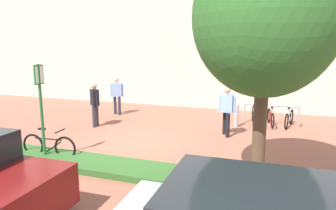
# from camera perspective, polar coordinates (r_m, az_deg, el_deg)

# --- Properties ---
(ground_plane) EXTENTS (60.00, 60.00, 0.00)m
(ground_plane) POSITION_cam_1_polar(r_m,az_deg,el_deg) (10.01, -6.43, -7.15)
(ground_plane) COLOR #9E5B47
(building_facade) EXTENTS (28.00, 1.20, 10.00)m
(building_facade) POSITION_cam_1_polar(r_m,az_deg,el_deg) (16.33, 4.60, 17.51)
(building_facade) COLOR beige
(building_facade) RESTS_ON ground
(planter_strip) EXTENTS (7.00, 1.10, 0.16)m
(planter_strip) POSITION_cam_1_polar(r_m,az_deg,el_deg) (8.72, -18.27, -9.82)
(planter_strip) COLOR #336028
(planter_strip) RESTS_ON ground
(tree_sidewalk) EXTENTS (2.91, 2.91, 5.25)m
(tree_sidewalk) POSITION_cam_1_polar(r_m,az_deg,el_deg) (6.48, 17.90, 15.35)
(tree_sidewalk) COLOR brown
(tree_sidewalk) RESTS_ON ground
(parking_sign_post) EXTENTS (0.08, 0.36, 2.64)m
(parking_sign_post) POSITION_cam_1_polar(r_m,az_deg,el_deg) (8.79, -22.80, 1.08)
(parking_sign_post) COLOR #2D7238
(parking_sign_post) RESTS_ON ground
(bike_at_sign) EXTENTS (1.68, 0.42, 0.86)m
(bike_at_sign) POSITION_cam_1_polar(r_m,az_deg,el_deg) (9.21, -21.43, -7.15)
(bike_at_sign) COLOR black
(bike_at_sign) RESTS_ON ground
(bike_rack_cluster) EXTENTS (2.11, 1.65, 0.83)m
(bike_rack_cluster) POSITION_cam_1_polar(r_m,az_deg,el_deg) (12.81, 18.73, -2.07)
(bike_rack_cluster) COLOR #99999E
(bike_rack_cluster) RESTS_ON ground
(bollard_steel) EXTENTS (0.16, 0.16, 0.90)m
(bollard_steel) POSITION_cam_1_polar(r_m,az_deg,el_deg) (12.10, 12.72, -2.00)
(bollard_steel) COLOR #ADADB2
(bollard_steel) RESTS_ON ground
(person_shirt_white) EXTENTS (0.53, 0.42, 1.72)m
(person_shirt_white) POSITION_cam_1_polar(r_m,az_deg,el_deg) (14.18, -9.58, 2.15)
(person_shirt_white) COLOR #2D2D38
(person_shirt_white) RESTS_ON ground
(person_casual_tan) EXTENTS (0.61, 0.49, 1.72)m
(person_casual_tan) POSITION_cam_1_polar(r_m,az_deg,el_deg) (10.74, 10.97, -0.62)
(person_casual_tan) COLOR black
(person_casual_tan) RESTS_ON ground
(person_suited_dark) EXTENTS (0.49, 0.44, 1.72)m
(person_suited_dark) POSITION_cam_1_polar(r_m,az_deg,el_deg) (12.14, -13.57, 0.57)
(person_suited_dark) COLOR #2D2D38
(person_suited_dark) RESTS_ON ground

